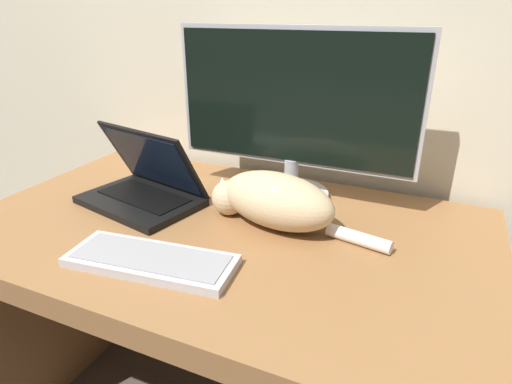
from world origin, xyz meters
TOP-DOWN VIEW (x-y plane):
  - desk at (0.00, 0.40)m, footprint 1.33×0.80m
  - monitor at (0.10, 0.64)m, footprint 0.68×0.22m
  - laptop at (-0.27, 0.43)m, footprint 0.37×0.29m
  - external_keyboard at (-0.05, 0.17)m, footprint 0.38×0.18m
  - cat at (0.12, 0.46)m, footprint 0.48×0.22m

SIDE VIEW (x-z plane):
  - desk at x=0.00m, z-range 0.21..0.95m
  - external_keyboard at x=-0.05m, z-range 0.74..0.77m
  - laptop at x=-0.27m, z-range 0.68..0.90m
  - cat at x=0.12m, z-range 0.74..0.88m
  - monitor at x=0.10m, z-range 0.76..1.23m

